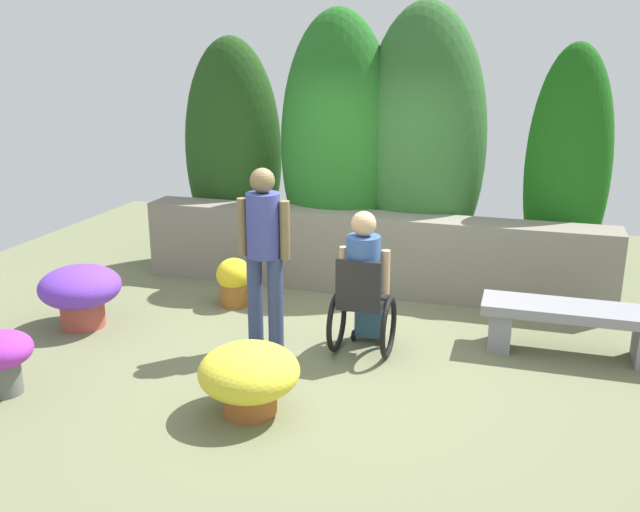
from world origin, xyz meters
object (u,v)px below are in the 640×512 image
person_standing_companion (264,247)px  person_in_wheelchair (364,287)px  flower_pot_purple_near (2,356)px  flower_pot_terracotta_by_wall (81,291)px  flower_pot_small_foreground (234,281)px  flower_pot_red_accent (249,376)px  stone_bench (573,322)px

person_standing_companion → person_in_wheelchair: bearing=14.1°
flower_pot_purple_near → flower_pot_terracotta_by_wall: flower_pot_terracotta_by_wall is taller
person_standing_companion → flower_pot_small_foreground: (-0.73, 0.95, -0.69)m
flower_pot_red_accent → person_in_wheelchair: bearing=66.8°
stone_bench → flower_pot_red_accent: size_ratio=2.09×
flower_pot_purple_near → flower_pot_small_foreground: flower_pot_small_foreground is taller
person_standing_companion → flower_pot_small_foreground: bearing=129.6°
flower_pot_terracotta_by_wall → flower_pot_small_foreground: size_ratio=1.52×
person_in_wheelchair → flower_pot_terracotta_by_wall: person_in_wheelchair is taller
flower_pot_terracotta_by_wall → flower_pot_purple_near: bearing=-79.6°
person_standing_companion → flower_pot_red_accent: person_standing_companion is taller
person_standing_companion → flower_pot_purple_near: person_standing_companion is taller
flower_pot_terracotta_by_wall → stone_bench: bearing=8.7°
flower_pot_small_foreground → flower_pot_purple_near: bearing=-111.9°
flower_pot_red_accent → flower_pot_small_foreground: (-1.04, 2.08, -0.02)m
flower_pot_small_foreground → flower_pot_terracotta_by_wall: bearing=-141.1°
person_in_wheelchair → flower_pot_small_foreground: person_in_wheelchair is taller
flower_pot_purple_near → flower_pot_terracotta_by_wall: bearing=100.4°
stone_bench → flower_pot_small_foreground: bearing=-177.6°
person_in_wheelchair → flower_pot_terracotta_by_wall: 2.84m
person_in_wheelchair → flower_pot_terracotta_by_wall: (-2.82, -0.22, -0.25)m
flower_pot_purple_near → flower_pot_small_foreground: 2.56m
stone_bench → flower_pot_small_foreground: 3.43m
stone_bench → flower_pot_small_foreground: flower_pot_small_foreground is taller
flower_pot_purple_near → flower_pot_small_foreground: (0.96, 2.38, -0.05)m
flower_pot_small_foreground → person_standing_companion: bearing=-52.4°
stone_bench → flower_pot_red_accent: 3.00m
person_in_wheelchair → person_standing_companion: size_ratio=0.79×
stone_bench → flower_pot_small_foreground: size_ratio=3.06×
person_standing_companion → flower_pot_red_accent: (0.31, -1.13, -0.67)m
person_in_wheelchair → flower_pot_red_accent: person_in_wheelchair is taller
stone_bench → flower_pot_small_foreground: (-3.42, 0.27, -0.03)m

